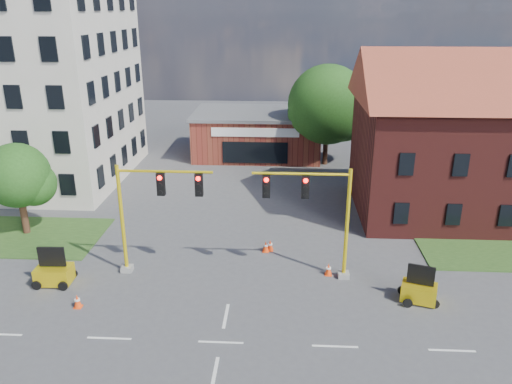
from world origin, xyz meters
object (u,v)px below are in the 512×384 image
trailer_west (54,273)px  signal_mast_west (151,207)px  trailer_east (419,291)px  pickup_white (402,213)px  signal_mast_east (316,210)px

trailer_west → signal_mast_west: bearing=14.7°
trailer_east → trailer_west: bearing=-163.8°
signal_mast_west → trailer_west: bearing=-163.1°
trailer_east → pickup_white: (1.24, 9.77, 0.14)m
signal_mast_east → trailer_east: bearing=-22.9°
trailer_east → pickup_white: bearing=100.8°
trailer_west → trailer_east: (18.89, -0.62, -0.04)m
trailer_east → pickup_white: trailer_east is taller
signal_mast_west → pickup_white: size_ratio=1.16×
trailer_west → pickup_white: 22.11m
trailer_west → pickup_white: trailer_west is taller
signal_mast_east → pickup_white: size_ratio=1.16×
pickup_white → trailer_east: bearing=163.7°
trailer_west → trailer_east: size_ratio=1.06×
signal_mast_west → pickup_white: bearing=26.8°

